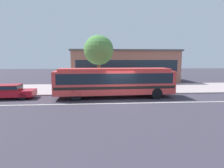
{
  "coord_description": "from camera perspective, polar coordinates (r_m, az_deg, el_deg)",
  "views": [
    {
      "loc": [
        -1.93,
        -15.52,
        3.49
      ],
      "look_at": [
        -0.66,
        1.42,
        1.3
      ],
      "focal_mm": 30.01,
      "sensor_mm": 36.0,
      "label": 1
    }
  ],
  "objects": [
    {
      "name": "sidewalk_slab",
      "position": [
        22.79,
        0.61,
        -1.31
      ],
      "size": [
        60.0,
        8.0,
        0.12
      ],
      "primitive_type": "cube",
      "color": "#A39294",
      "rests_on": "ground_plane"
    },
    {
      "name": "pedestrian_waiting_near_sign",
      "position": [
        20.75,
        0.49,
        0.77
      ],
      "size": [
        0.38,
        0.38,
        1.7
      ],
      "color": "#676D57",
      "rests_on": "sidewalk_slab"
    },
    {
      "name": "ground_plane",
      "position": [
        16.02,
        2.73,
        -5.24
      ],
      "size": [
        120.0,
        120.0,
        0.0
      ],
      "primitive_type": "plane",
      "color": "#37333F"
    },
    {
      "name": "pedestrian_walking_along_curb",
      "position": [
        21.15,
        11.18,
        0.76
      ],
      "size": [
        0.47,
        0.47,
        1.7
      ],
      "color": "#666D4B",
      "rests_on": "sidewalk_slab"
    },
    {
      "name": "bus_stop_sign",
      "position": [
        19.75,
        9.16,
        1.74
      ],
      "size": [
        0.13,
        0.44,
        2.29
      ],
      "color": "gray",
      "rests_on": "sidewalk_slab"
    },
    {
      "name": "sedan_behind_bus",
      "position": [
        19.35,
        -29.46,
        -1.83
      ],
      "size": [
        4.74,
        1.97,
        1.29
      ],
      "color": "#AF1321",
      "rests_on": "ground_plane"
    },
    {
      "name": "street_tree_near_stop",
      "position": [
        21.64,
        -4.09,
        10.19
      ],
      "size": [
        3.38,
        3.38,
        6.17
      ],
      "color": "brown",
      "rests_on": "sidewalk_slab"
    },
    {
      "name": "station_building",
      "position": [
        30.61,
        3.55,
        5.49
      ],
      "size": [
        16.25,
        8.26,
        5.0
      ],
      "color": "#955F50",
      "rests_on": "ground_plane"
    },
    {
      "name": "transit_bus",
      "position": [
        17.27,
        0.83,
        1.04
      ],
      "size": [
        10.94,
        2.92,
        2.73
      ],
      "color": "#D73D3A",
      "rests_on": "ground_plane"
    },
    {
      "name": "lane_stripe_center",
      "position": [
        15.25,
        3.1,
        -5.88
      ],
      "size": [
        56.0,
        0.16,
        0.01
      ],
      "primitive_type": "cube",
      "color": "silver",
      "rests_on": "ground_plane"
    },
    {
      "name": "pedestrian_standing_by_tree",
      "position": [
        20.77,
        -1.88,
        0.65
      ],
      "size": [
        0.46,
        0.46,
        1.63
      ],
      "color": "#283535",
      "rests_on": "sidewalk_slab"
    }
  ]
}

